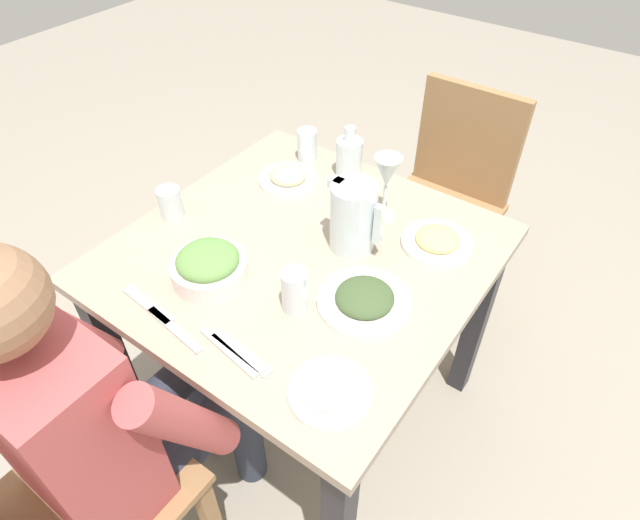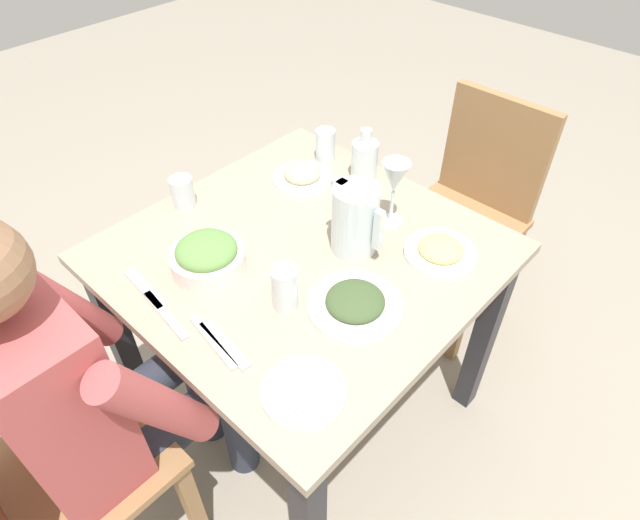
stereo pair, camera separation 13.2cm
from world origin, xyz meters
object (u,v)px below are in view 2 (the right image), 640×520
(diner_near, at_px, (99,389))
(water_pitcher, at_px, (355,220))
(chair_near, at_px, (35,483))
(water_glass_near_right, at_px, (326,145))
(plate_beans, at_px, (302,175))
(water_glass_far_left, at_px, (183,192))
(chair_far, at_px, (472,204))
(plate_dolmas, at_px, (355,303))
(dining_table, at_px, (303,282))
(plate_yoghurt, at_px, (303,390))
(salad_bowl, at_px, (207,256))
(plate_fries, at_px, (441,251))
(oil_carafe, at_px, (364,162))
(water_glass_far_right, at_px, (285,288))
(wine_glass, at_px, (395,180))

(diner_near, bearing_deg, water_pitcher, 75.42)
(water_pitcher, bearing_deg, chair_near, -101.30)
(water_glass_near_right, bearing_deg, plate_beans, -78.16)
(water_glass_far_left, bearing_deg, chair_far, 61.40)
(plate_dolmas, bearing_deg, dining_table, 165.07)
(chair_far, relative_size, water_pitcher, 4.66)
(plate_beans, distance_m, plate_yoghurt, 0.77)
(chair_near, bearing_deg, diner_near, 90.00)
(diner_near, xyz_separation_m, plate_beans, (-0.14, 0.81, 0.11))
(chair_near, bearing_deg, chair_far, 83.76)
(dining_table, bearing_deg, diner_near, -97.96)
(diner_near, height_order, water_glass_near_right, diner_near)
(salad_bowl, height_order, plate_fries, salad_bowl)
(diner_near, height_order, plate_yoghurt, diner_near)
(salad_bowl, relative_size, plate_dolmas, 0.83)
(water_glass_far_left, bearing_deg, plate_beans, 63.15)
(salad_bowl, xyz_separation_m, plate_yoghurt, (0.44, -0.10, -0.03))
(plate_fries, bearing_deg, oil_carafe, 159.50)
(chair_near, distance_m, water_glass_near_right, 1.20)
(chair_near, distance_m, water_glass_far_right, 0.71)
(oil_carafe, bearing_deg, water_pitcher, -54.93)
(chair_far, relative_size, plate_dolmas, 3.90)
(chair_near, xyz_separation_m, diner_near, (0.00, 0.20, 0.15))
(diner_near, relative_size, water_glass_far_left, 13.28)
(plate_beans, height_order, water_glass_far_left, water_glass_far_left)
(water_glass_far_left, xyz_separation_m, water_glass_near_right, (0.14, 0.46, 0.01))
(plate_yoghurt, distance_m, wine_glass, 0.62)
(salad_bowl, distance_m, water_glass_near_right, 0.59)
(salad_bowl, bearing_deg, plate_fries, 47.78)
(water_pitcher, distance_m, plate_fries, 0.24)
(water_pitcher, height_order, water_glass_far_right, water_pitcher)
(water_pitcher, height_order, plate_yoghurt, water_pitcher)
(plate_yoghurt, bearing_deg, chair_near, -129.97)
(chair_near, bearing_deg, plate_beans, 98.05)
(water_glass_near_right, xyz_separation_m, oil_carafe, (0.16, 0.00, 0.00))
(water_pitcher, xyz_separation_m, water_glass_near_right, (-0.35, 0.27, -0.04))
(wine_glass, bearing_deg, salad_bowl, -115.75)
(plate_beans, xyz_separation_m, water_glass_near_right, (-0.03, 0.14, 0.03))
(chair_far, height_order, plate_dolmas, chair_far)
(chair_near, xyz_separation_m, water_glass_near_right, (-0.17, 1.15, 0.29))
(plate_fries, xyz_separation_m, water_glass_far_right, (-0.17, -0.40, 0.04))
(plate_fries, bearing_deg, plate_yoghurt, -86.52)
(water_pitcher, bearing_deg, plate_dolmas, -48.83)
(dining_table, distance_m, diner_near, 0.59)
(chair_near, distance_m, plate_dolmas, 0.83)
(diner_near, distance_m, water_pitcher, 0.73)
(salad_bowl, height_order, water_glass_near_right, water_glass_near_right)
(plate_fries, relative_size, water_glass_far_right, 1.67)
(plate_yoghurt, bearing_deg, salad_bowl, 166.70)
(dining_table, height_order, water_glass_far_right, water_glass_far_right)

